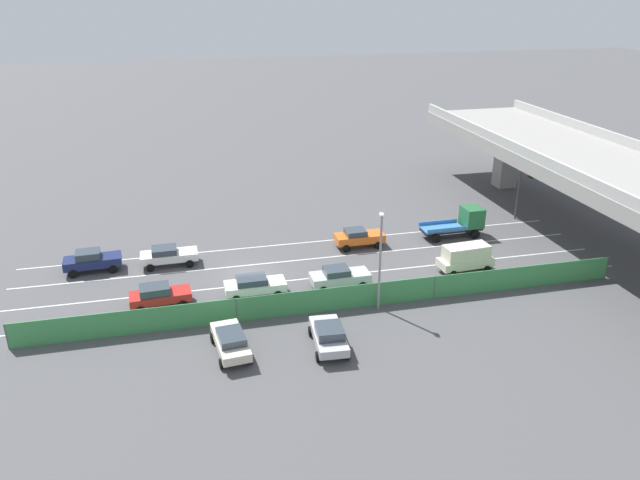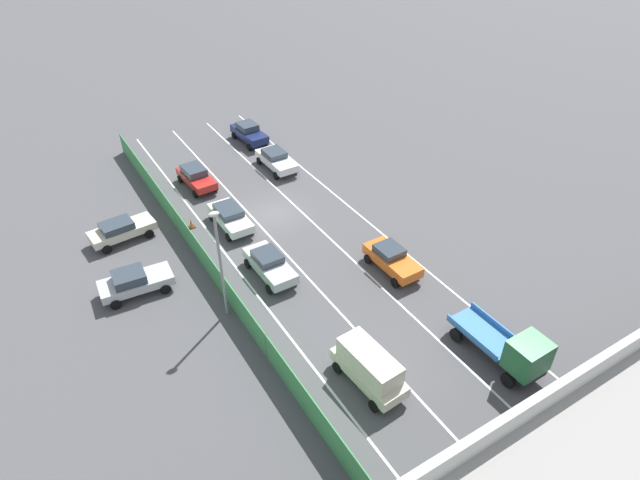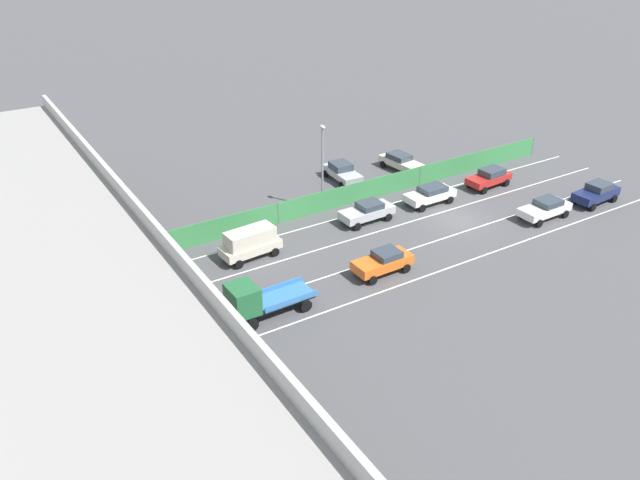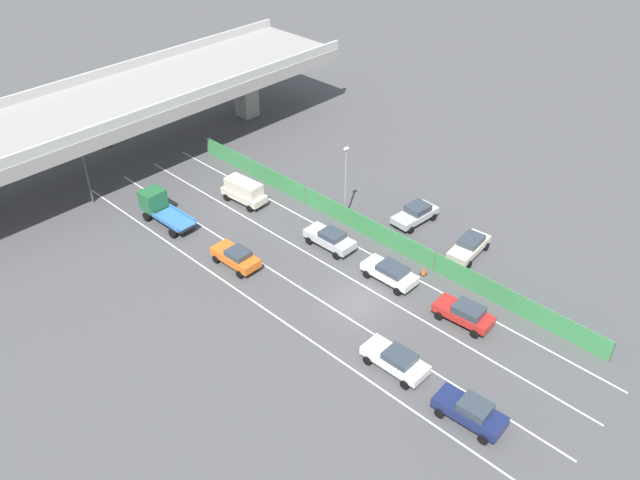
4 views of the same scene
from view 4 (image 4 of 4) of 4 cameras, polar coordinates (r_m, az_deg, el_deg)
name	(u,v)px [view 4 (image 4 of 4)]	position (r m, az deg, el deg)	size (l,w,h in m)	color
ground_plane	(358,303)	(48.37, 3.35, -5.50)	(300.00, 300.00, 0.00)	#4C4C4F
lane_line_left_edge	(257,303)	(48.45, -5.57, -5.54)	(0.14, 46.70, 0.01)	silver
lane_line_mid_left	(291,282)	(50.21, -2.58, -3.67)	(0.14, 46.70, 0.01)	silver
lane_line_mid_right	(322,262)	(52.14, 0.19, -1.92)	(0.14, 46.70, 0.01)	silver
lane_line_right_edge	(351,243)	(54.23, 2.75, -0.30)	(0.14, 46.70, 0.01)	silver
elevated_overpass	(117,106)	(65.99, -17.36, 11.14)	(49.64, 11.68, 7.87)	gray
green_fence	(365,226)	(54.84, 4.00, 1.23)	(0.10, 42.80, 1.78)	#3D8E4C
car_taxi_orange	(236,257)	(51.64, -7.38, -1.45)	(2.00, 4.24, 1.61)	orange
car_hatchback_white	(390,272)	(49.96, 6.16, -2.82)	(2.02, 4.43, 1.53)	silver
car_van_cream	(244,190)	(59.29, -6.69, 4.34)	(2.19, 4.47, 2.20)	beige
car_sedan_silver	(330,238)	(53.26, 0.89, 0.16)	(2.03, 4.47, 1.58)	#B7BABC
car_sedan_navy	(471,411)	(40.97, 13.07, -14.40)	(2.17, 4.45, 1.73)	navy
car_sedan_white	(396,360)	(43.16, 6.66, -10.36)	(2.07, 4.53, 1.56)	white
car_sedan_red	(465,313)	(47.20, 12.57, -6.26)	(2.18, 4.34, 1.62)	red
flatbed_truck_blue	(160,207)	(58.09, -13.87, 2.83)	(2.30, 5.55, 2.59)	black
parked_sedan_cream	(469,246)	(53.80, 12.96, -0.49)	(4.59, 2.33, 1.53)	beige
parked_wagon_silver	(416,213)	(56.93, 8.37, 2.32)	(4.50, 2.31, 1.62)	#B2B5B7
traffic_light	(95,163)	(61.40, -19.11, 6.37)	(2.81, 0.82, 5.35)	#47474C
street_lamp	(346,177)	(54.80, 2.26, 5.53)	(0.60, 0.36, 7.15)	gray
traffic_cone	(424,271)	(51.31, 9.07, -2.68)	(0.47, 0.47, 0.73)	orange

